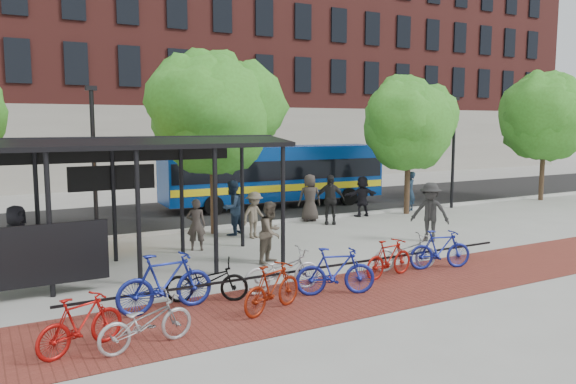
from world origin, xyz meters
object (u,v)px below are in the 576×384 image
tree_d (546,113)px  bike_10 (405,252)px  tree_c (410,120)px  bike_11 (440,249)px  bike_9 (389,258)px  pedestrian_9 (430,212)px  bike_2 (146,322)px  tree_b (214,108)px  bus (275,172)px  bus_shelter (77,161)px  pedestrian_2 (232,208)px  pedestrian_7 (410,191)px  bike_1 (81,323)px  pedestrian_3 (254,215)px  pedestrian_8 (271,232)px  pedestrian_6 (310,198)px  pedestrian_0 (17,240)px  pedestrian_4 (330,200)px  pedestrian_5 (362,196)px  bike_6 (282,271)px  lamp_post_right (453,149)px  lamp_post_left (94,160)px  bike_3 (165,282)px  pedestrian_1 (196,225)px  bike_5 (272,288)px  bike_7 (336,271)px  bike_4 (207,281)px

tree_d → bike_10: 17.63m
tree_c → bike_11: (-5.60, -7.70, -3.52)m
bike_9 → pedestrian_9: (4.07, 2.83, 0.49)m
tree_d → bike_2: tree_d is taller
bike_11 → tree_b: bearing=40.2°
bus → tree_b: bearing=-132.8°
bus_shelter → pedestrian_2: size_ratio=5.46×
pedestrian_7 → bike_1: bearing=-1.4°
pedestrian_3 → pedestrian_8: size_ratio=0.92×
bike_1 → bike_9: size_ratio=1.02×
bike_1 → pedestrian_6: size_ratio=0.88×
bus_shelter → pedestrian_0: size_ratio=5.78×
bike_10 → pedestrian_4: pedestrian_4 is taller
pedestrian_5 → pedestrian_9: 5.30m
bike_9 → pedestrian_0: 9.66m
tree_d → bike_6: (-19.35, -7.43, -3.96)m
lamp_post_right → tree_c: bearing=-175.1°
tree_d → pedestrian_2: (-17.64, -0.64, -3.50)m
tree_b → pedestrian_7: 10.18m
lamp_post_left → bike_3: (-0.05, -7.71, -2.12)m
bike_1 → pedestrian_1: size_ratio=1.04×
tree_d → pedestrian_1: bearing=-173.2°
bus_shelter → lamp_post_left: lamp_post_left is taller
bus → bike_3: (-8.98, -12.06, -1.01)m
lamp_post_right → bike_2: size_ratio=2.87×
pedestrian_2 → pedestrian_9: bearing=110.3°
tree_c → pedestrian_7: tree_c is taller
pedestrian_4 → pedestrian_6: (-0.31, 0.99, -0.02)m
lamp_post_left → bike_9: 10.04m
pedestrian_4 → lamp_post_right: bearing=37.5°
bike_10 → pedestrian_2: 7.05m
bike_9 → pedestrian_5: bearing=-41.6°
tree_c → bike_10: tree_c is taller
bike_2 → bike_5: bearing=-89.5°
bus → bike_6: (-6.18, -12.03, -1.14)m
bike_5 → pedestrian_9: 8.75m
bike_1 → bike_3: bearing=-79.1°
pedestrian_3 → tree_c: bearing=-8.0°
bike_2 → bike_9: size_ratio=1.08×
tree_d → bike_10: size_ratio=3.52×
tree_d → bike_9: (-16.36, -7.68, -3.97)m
bike_7 → pedestrian_7: pedestrian_7 is taller
bike_4 → pedestrian_3: pedestrian_3 is taller
bike_9 → tree_d: bearing=-73.8°
bike_2 → tree_c: bearing=-68.1°
pedestrian_1 → bike_9: bearing=146.5°
pedestrian_2 → pedestrian_5: size_ratio=1.13×
tree_c → bike_3: size_ratio=2.83×
lamp_post_right → bike_7: 15.12m
bike_6 → pedestrian_2: pedestrian_2 is taller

